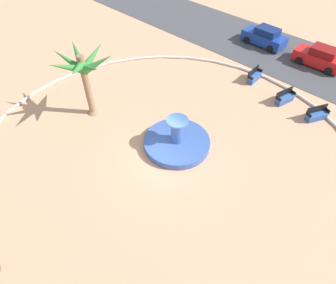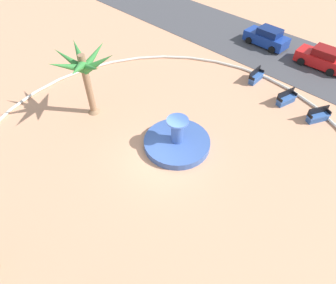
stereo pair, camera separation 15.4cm
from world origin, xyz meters
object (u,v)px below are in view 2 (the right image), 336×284
at_px(bench_west, 256,77).
at_px(bench_north, 318,116).
at_px(bench_east, 286,99).
at_px(fountain, 177,142).
at_px(parked_car_second, 322,58).
at_px(palm_tree_by_curb, 84,69).
at_px(parked_car_leftmost, 267,37).

distance_m(bench_west, bench_north, 5.73).
bearing_deg(bench_north, bench_east, 174.43).
height_order(bench_east, bench_west, same).
relative_size(bench_east, bench_north, 1.02).
xyz_separation_m(fountain, bench_west, (-0.40, 9.56, 0.04)).
distance_m(bench_east, parked_car_second, 6.63).
bearing_deg(palm_tree_by_curb, bench_east, 48.64).
bearing_deg(parked_car_leftmost, bench_east, -49.48).
bearing_deg(bench_west, parked_car_second, 64.72).
relative_size(fountain, palm_tree_by_curb, 0.88).
relative_size(bench_east, parked_car_leftmost, 0.41).
xyz_separation_m(fountain, bench_north, (5.22, 8.40, 0.04)).
bearing_deg(fountain, bench_east, 72.51).
xyz_separation_m(palm_tree_by_curb, bench_north, (11.62, 10.13, -3.15)).
height_order(fountain, parked_car_second, fountain).
relative_size(palm_tree_by_curb, bench_east, 2.80).
distance_m(bench_east, bench_west, 3.25).
distance_m(parked_car_leftmost, parked_car_second, 5.27).
bearing_deg(bench_north, parked_car_leftmost, 139.84).
distance_m(palm_tree_by_curb, bench_east, 14.17).
relative_size(bench_west, parked_car_leftmost, 0.40).
bearing_deg(parked_car_leftmost, fountain, -78.99).
relative_size(palm_tree_by_curb, parked_car_second, 1.16).
bearing_deg(palm_tree_by_curb, parked_car_leftmost, 78.63).
bearing_deg(parked_car_second, palm_tree_by_curb, -117.13).
xyz_separation_m(fountain, bench_east, (2.72, 8.64, 0.04)).
bearing_deg(fountain, parked_car_leftmost, 101.01).
height_order(palm_tree_by_curb, parked_car_leftmost, palm_tree_by_curb).
bearing_deg(palm_tree_by_curb, bench_north, 41.06).
bearing_deg(parked_car_second, bench_west, -115.28).
distance_m(fountain, parked_car_leftmost, 15.61).
distance_m(bench_north, parked_car_leftmost, 10.73).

